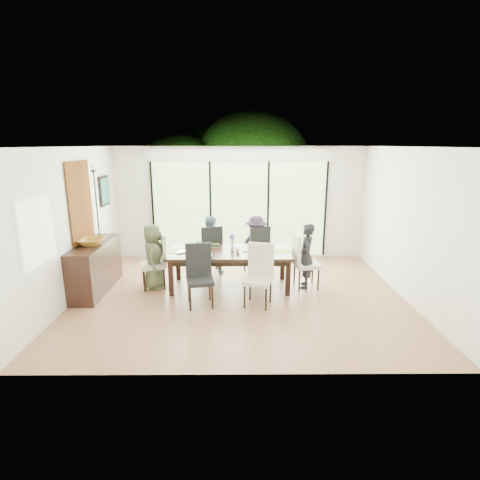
{
  "coord_description": "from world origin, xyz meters",
  "views": [
    {
      "loc": [
        -0.05,
        -6.54,
        2.74
      ],
      "look_at": [
        0.0,
        0.25,
        1.0
      ],
      "focal_mm": 28.0,
      "sensor_mm": 36.0,
      "label": 1
    }
  ],
  "objects_px": {
    "cup_c": "(271,247)",
    "table_top": "(230,252)",
    "chair_near_left": "(200,276)",
    "cup_a": "(194,247)",
    "chair_far_right": "(256,249)",
    "cup_b": "(238,250)",
    "person_right_end": "(306,256)",
    "chair_near_right": "(258,276)",
    "person_left_end": "(154,256)",
    "laptop": "(185,252)",
    "chair_right_end": "(307,261)",
    "vase": "(232,247)",
    "person_far_right": "(256,245)",
    "chair_left_end": "(153,261)",
    "person_far_left": "(210,245)",
    "sideboard": "(96,267)",
    "bowl": "(91,242)",
    "chair_far_left": "(210,249)"
  },
  "relations": [
    {
      "from": "cup_c",
      "to": "table_top",
      "type": "bearing_deg",
      "value": -172.87
    },
    {
      "from": "chair_near_left",
      "to": "cup_a",
      "type": "xyz_separation_m",
      "value": [
        -0.2,
        1.02,
        0.24
      ]
    },
    {
      "from": "chair_far_right",
      "to": "cup_b",
      "type": "relative_size",
      "value": 11.0
    },
    {
      "from": "cup_a",
      "to": "cup_c",
      "type": "height_order",
      "value": "same"
    },
    {
      "from": "person_right_end",
      "to": "cup_b",
      "type": "distance_m",
      "value": 1.34
    },
    {
      "from": "chair_near_right",
      "to": "cup_a",
      "type": "height_order",
      "value": "chair_near_right"
    },
    {
      "from": "cup_a",
      "to": "cup_c",
      "type": "relative_size",
      "value": 1.0
    },
    {
      "from": "person_left_end",
      "to": "laptop",
      "type": "distance_m",
      "value": 0.65
    },
    {
      "from": "chair_near_left",
      "to": "person_right_end",
      "type": "relative_size",
      "value": 0.85
    },
    {
      "from": "chair_far_right",
      "to": "cup_b",
      "type": "bearing_deg",
      "value": 47.04
    },
    {
      "from": "chair_right_end",
      "to": "vase",
      "type": "xyz_separation_m",
      "value": [
        -1.45,
        0.05,
        0.26
      ]
    },
    {
      "from": "person_right_end",
      "to": "laptop",
      "type": "bearing_deg",
      "value": -79.68
    },
    {
      "from": "person_far_right",
      "to": "cup_b",
      "type": "xyz_separation_m",
      "value": [
        -0.4,
        -0.93,
        0.15
      ]
    },
    {
      "from": "table_top",
      "to": "chair_near_left",
      "type": "bearing_deg",
      "value": -119.89
    },
    {
      "from": "person_right_end",
      "to": "chair_left_end",
      "type": "bearing_deg",
      "value": -82.13
    },
    {
      "from": "chair_right_end",
      "to": "person_left_end",
      "type": "height_order",
      "value": "person_left_end"
    },
    {
      "from": "cup_b",
      "to": "cup_c",
      "type": "distance_m",
      "value": 0.68
    },
    {
      "from": "chair_far_right",
      "to": "person_far_left",
      "type": "distance_m",
      "value": 1.0
    },
    {
      "from": "table_top",
      "to": "vase",
      "type": "distance_m",
      "value": 0.11
    },
    {
      "from": "laptop",
      "to": "cup_b",
      "type": "xyz_separation_m",
      "value": [
        1.0,
        0.0,
        0.03
      ]
    },
    {
      "from": "chair_near_left",
      "to": "vase",
      "type": "distance_m",
      "value": 1.1
    },
    {
      "from": "chair_left_end",
      "to": "sideboard",
      "type": "bearing_deg",
      "value": -99.02
    },
    {
      "from": "cup_b",
      "to": "chair_right_end",
      "type": "bearing_deg",
      "value": 4.24
    },
    {
      "from": "table_top",
      "to": "cup_b",
      "type": "height_order",
      "value": "cup_b"
    },
    {
      "from": "vase",
      "to": "chair_far_right",
      "type": "bearing_deg",
      "value": 57.99
    },
    {
      "from": "table_top",
      "to": "cup_a",
      "type": "relative_size",
      "value": 19.35
    },
    {
      "from": "table_top",
      "to": "person_left_end",
      "type": "distance_m",
      "value": 1.48
    },
    {
      "from": "person_right_end",
      "to": "person_left_end",
      "type": "bearing_deg",
      "value": -82.13
    },
    {
      "from": "cup_a",
      "to": "person_right_end",
      "type": "bearing_deg",
      "value": -3.94
    },
    {
      "from": "table_top",
      "to": "chair_near_left",
      "type": "relative_size",
      "value": 2.18
    },
    {
      "from": "chair_left_end",
      "to": "cup_c",
      "type": "height_order",
      "value": "chair_left_end"
    },
    {
      "from": "person_far_left",
      "to": "bowl",
      "type": "height_order",
      "value": "person_far_left"
    },
    {
      "from": "chair_far_left",
      "to": "person_left_end",
      "type": "height_order",
      "value": "person_left_end"
    },
    {
      "from": "sideboard",
      "to": "cup_a",
      "type": "bearing_deg",
      "value": 8.95
    },
    {
      "from": "chair_near_right",
      "to": "table_top",
      "type": "bearing_deg",
      "value": 136.27
    },
    {
      "from": "chair_far_left",
      "to": "cup_b",
      "type": "distance_m",
      "value": 1.15
    },
    {
      "from": "table_top",
      "to": "chair_near_left",
      "type": "height_order",
      "value": "chair_near_left"
    },
    {
      "from": "laptop",
      "to": "vase",
      "type": "bearing_deg",
      "value": -35.39
    },
    {
      "from": "chair_far_left",
      "to": "person_right_end",
      "type": "distance_m",
      "value": 2.11
    },
    {
      "from": "chair_right_end",
      "to": "person_far_left",
      "type": "distance_m",
      "value": 2.12
    },
    {
      "from": "chair_right_end",
      "to": "laptop",
      "type": "xyz_separation_m",
      "value": [
        -2.35,
        -0.1,
        0.21
      ]
    },
    {
      "from": "cup_b",
      "to": "sideboard",
      "type": "xyz_separation_m",
      "value": [
        -2.71,
        -0.04,
        -0.32
      ]
    },
    {
      "from": "cup_c",
      "to": "person_left_end",
      "type": "bearing_deg",
      "value": -177.49
    },
    {
      "from": "chair_left_end",
      "to": "cup_b",
      "type": "relative_size",
      "value": 11.0
    },
    {
      "from": "chair_right_end",
      "to": "cup_b",
      "type": "height_order",
      "value": "chair_right_end"
    },
    {
      "from": "chair_far_left",
      "to": "chair_near_right",
      "type": "height_order",
      "value": "same"
    },
    {
      "from": "chair_near_left",
      "to": "chair_far_left",
      "type": "bearing_deg",
      "value": 77.57
    },
    {
      "from": "chair_far_left",
      "to": "chair_near_left",
      "type": "relative_size",
      "value": 1.0
    },
    {
      "from": "chair_right_end",
      "to": "cup_a",
      "type": "height_order",
      "value": "chair_right_end"
    },
    {
      "from": "table_top",
      "to": "chair_left_end",
      "type": "xyz_separation_m",
      "value": [
        -1.5,
        0.0,
        -0.17
      ]
    }
  ]
}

